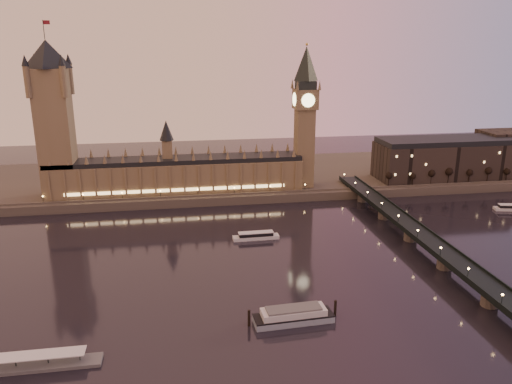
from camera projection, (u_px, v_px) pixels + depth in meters
ground at (259, 265)px, 257.03m from camera, size 700.00×700.00×0.00m
far_embankment at (262, 176)px, 416.82m from camera, size 560.00×130.00×6.00m
palace_of_westminster at (177, 171)px, 359.06m from camera, size 180.00×26.62×52.00m
victoria_tower at (53, 111)px, 334.16m from camera, size 31.68×31.68×118.00m
big_ben at (305, 109)px, 361.43m from camera, size 17.68×17.68×104.00m
westminster_bridge at (426, 244)px, 269.54m from camera, size 13.20×260.00×15.30m
city_block at (469, 156)px, 404.46m from camera, size 155.00×45.00×34.00m
bare_tree_0 at (391, 176)px, 374.42m from camera, size 5.24×5.24×10.64m
bare_tree_1 at (411, 175)px, 376.88m from camera, size 5.24×5.24×10.64m
bare_tree_2 at (431, 174)px, 379.34m from camera, size 5.24×5.24×10.64m
bare_tree_3 at (450, 174)px, 381.81m from camera, size 5.24×5.24×10.64m
bare_tree_4 at (470, 173)px, 384.27m from camera, size 5.24×5.24×10.64m
bare_tree_5 at (489, 172)px, 386.74m from camera, size 5.24×5.24×10.64m
bare_tree_6 at (507, 171)px, 389.20m from camera, size 5.24×5.24×10.64m
cruise_boat_a at (256, 236)px, 290.65m from camera, size 27.03×6.23×4.31m
cruise_boat_b at (512, 208)px, 340.79m from camera, size 23.52×10.22×4.22m
moored_barge at (293, 315)px, 203.82m from camera, size 37.90×10.96×6.96m
pontoon_pier at (35, 364)px, 175.54m from camera, size 45.28×7.55×12.08m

